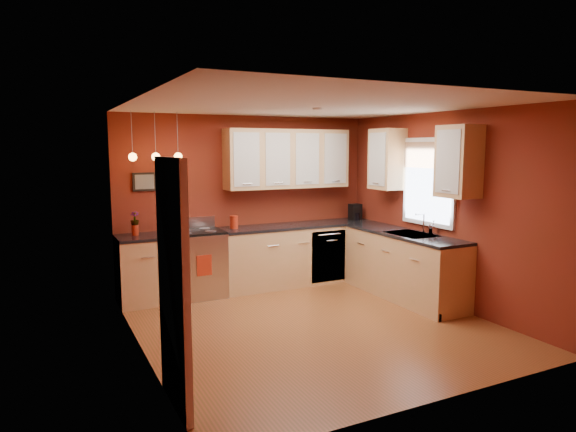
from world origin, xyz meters
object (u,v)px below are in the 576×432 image
gas_range (196,263)px  coffee_maker (355,213)px  sink (411,236)px  soap_pump (433,227)px  red_canister (234,222)px

gas_range → coffee_maker: (2.71, 0.01, 0.58)m
gas_range → sink: size_ratio=1.59×
soap_pump → coffee_maker: bearing=95.5°
gas_range → sink: bearing=-29.8°
gas_range → coffee_maker: bearing=0.2°
gas_range → sink: sink is taller
red_canister → coffee_maker: (2.11, -0.03, 0.02)m
gas_range → soap_pump: (2.87, -1.66, 0.56)m
sink → red_canister: sink is taller
sink → coffee_maker: 1.52m
gas_range → coffee_maker: size_ratio=4.22×
soap_pump → sink: bearing=147.2°
sink → red_canister: bearing=142.8°
soap_pump → red_canister: bearing=143.3°
sink → red_canister: size_ratio=3.68×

